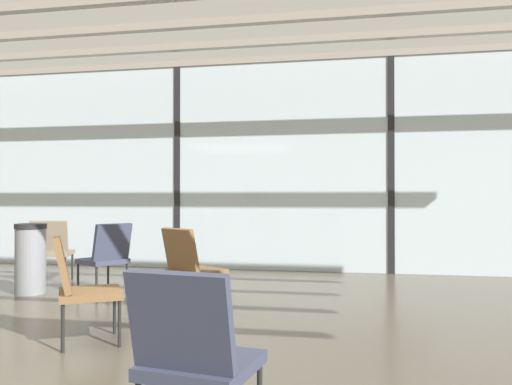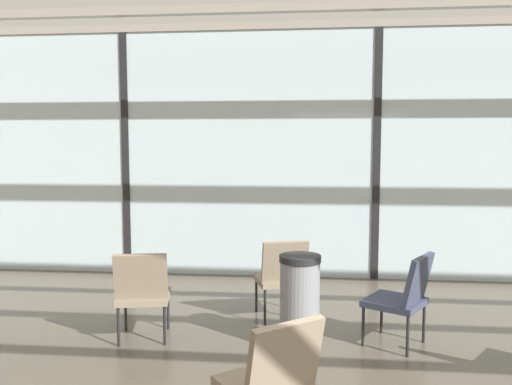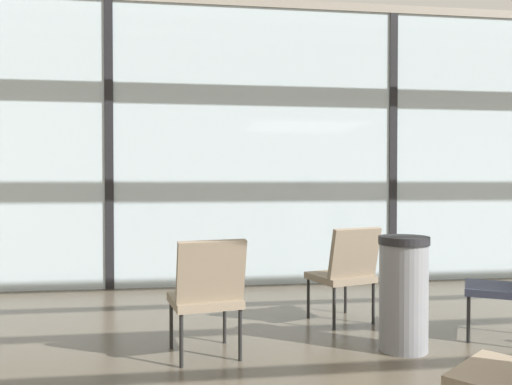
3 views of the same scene
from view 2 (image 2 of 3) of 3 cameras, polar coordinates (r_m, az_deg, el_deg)
name	(u,v)px [view 2 (image 2 of 3)]	position (r m, az deg, el deg)	size (l,w,h in m)	color
glass_curtain_wall	(376,155)	(7.31, 12.97, 3.96)	(14.00, 0.08, 3.40)	silver
window_mullion_0	(127,155)	(7.70, -13.91, 4.01)	(0.10, 0.12, 3.40)	black
window_mullion_1	(376,155)	(7.31, 12.97, 3.96)	(0.10, 0.12, 3.40)	black
parked_airplane	(318,142)	(12.93, 6.76, 5.51)	(11.84, 3.79, 3.79)	#B2BCD6
lounge_chair_0	(282,273)	(5.59, 2.82, -8.80)	(0.62, 0.65, 0.87)	#7F705B
lounge_chair_2	(272,376)	(3.28, 1.79, -19.36)	(0.70, 0.71, 0.87)	#7F705B
lounge_chair_5	(143,290)	(5.11, -12.25, -10.31)	(0.57, 0.61, 0.87)	#7F705B
lounge_chair_7	(404,294)	(5.05, 15.82, -10.59)	(0.70, 0.68, 0.87)	#33384C
trash_bin	(300,301)	(4.87, 4.79, -11.74)	(0.38, 0.38, 0.86)	slate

